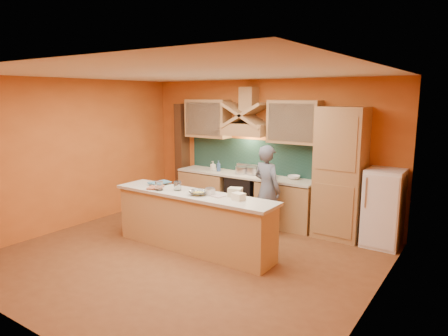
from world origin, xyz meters
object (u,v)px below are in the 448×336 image
Objects in this scene: person at (267,190)px; kitchen_scale at (210,192)px; fridge at (383,208)px; stove at (244,197)px; mixing_bowl at (198,193)px.

person reaches higher than kitchen_scale.
fridge is 10.93× the size of kitchen_scale.
stove is 2.05m from mixing_bowl.
fridge is 0.80× the size of person.
mixing_bowl is at bearing 87.53° from person.
stove is at bearing 108.08° from kitchen_scale.
kitchen_scale is at bearing -139.81° from fridge.
fridge is 3.08m from mixing_bowl.
kitchen_scale is (0.50, -1.86, 0.54)m from stove.
mixing_bowl reaches higher than stove.
kitchen_scale is at bearing 29.88° from mixing_bowl.
mixing_bowl is (-0.16, -0.09, -0.01)m from kitchen_scale.
fridge is at bearing 0.00° from stove.
mixing_bowl is (-2.36, -1.95, 0.33)m from fridge.
person is at bearing -33.32° from stove.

